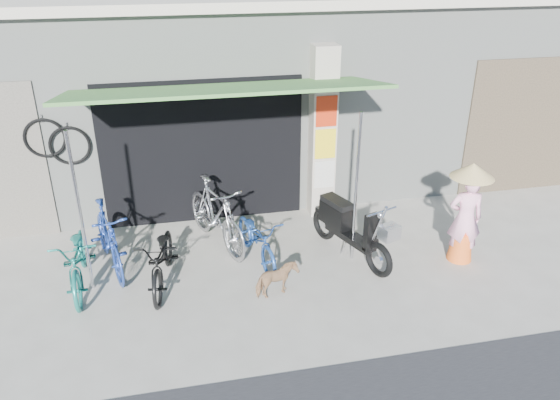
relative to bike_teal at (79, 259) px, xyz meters
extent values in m
plane|color=#A6A196|center=(3.13, -0.83, -0.45)|extent=(80.00, 80.00, 0.00)
cube|color=#9FA49C|center=(3.13, 4.27, 1.30)|extent=(12.00, 5.00, 3.50)
cube|color=black|center=(1.93, 1.75, 0.80)|extent=(3.40, 0.06, 2.50)
cube|color=black|center=(1.93, 1.76, 0.10)|extent=(3.06, 0.04, 1.10)
torus|color=black|center=(-0.17, 1.71, 1.10)|extent=(0.65, 0.05, 0.65)
cylinder|color=silver|center=(-0.17, 1.73, 1.42)|extent=(0.02, 0.02, 0.12)
torus|color=black|center=(-0.52, 1.71, 1.25)|extent=(0.65, 0.05, 0.65)
cylinder|color=silver|center=(-0.52, 1.73, 1.57)|extent=(0.02, 0.02, 0.12)
cube|color=#B8AC9D|center=(3.98, 1.62, 1.05)|extent=(0.42, 0.42, 3.00)
cube|color=red|center=(3.98, 1.40, 1.50)|extent=(0.36, 0.02, 0.52)
cube|color=yellow|center=(3.98, 1.40, 0.93)|extent=(0.36, 0.02, 0.52)
cube|color=beige|center=(3.98, 1.40, 0.37)|extent=(0.36, 0.02, 0.50)
cube|color=#3E7233|center=(2.23, 0.82, 2.10)|extent=(4.60, 1.88, 0.35)
cylinder|color=silver|center=(0.13, -0.08, 0.73)|extent=(0.05, 0.05, 2.36)
cylinder|color=silver|center=(4.03, -0.08, 0.73)|extent=(0.05, 0.05, 2.36)
cube|color=brown|center=(8.13, 1.76, 0.85)|extent=(2.60, 0.06, 2.60)
imported|color=#1A7569|center=(0.00, 0.00, 0.00)|extent=(0.70, 1.76, 0.91)
imported|color=navy|center=(0.38, 0.40, 0.06)|extent=(0.92, 1.77, 1.02)
imported|color=black|center=(1.15, -0.20, -0.03)|extent=(0.81, 1.70, 0.86)
imported|color=#A3A3A8|center=(2.01, 0.77, 0.11)|extent=(1.17, 1.94, 1.13)
imported|color=#1E458D|center=(2.56, 0.15, -0.06)|extent=(0.82, 1.59, 0.79)
imported|color=tan|center=(2.67, -0.81, -0.20)|extent=(0.65, 0.45, 0.50)
torus|color=black|center=(4.24, -0.64, -0.18)|extent=(0.28, 0.54, 0.55)
torus|color=black|center=(3.77, 0.62, -0.18)|extent=(0.28, 0.54, 0.55)
cube|color=black|center=(4.00, -0.01, -0.10)|extent=(0.56, 1.00, 0.10)
cube|color=black|center=(3.88, 0.33, 0.12)|extent=(0.45, 0.63, 0.35)
cube|color=black|center=(3.88, 0.33, 0.34)|extent=(0.43, 0.62, 0.09)
cube|color=black|center=(4.17, -0.44, 0.19)|extent=(0.25, 0.18, 0.58)
cylinder|color=silver|center=(4.23, -0.61, 0.60)|extent=(0.51, 0.22, 0.03)
cube|color=silver|center=(4.30, -0.78, 0.35)|extent=(0.32, 0.29, 0.21)
imported|color=#FDAACD|center=(5.66, -0.45, 0.26)|extent=(0.58, 0.45, 1.42)
cone|color=orange|center=(5.66, -0.45, -0.22)|extent=(0.38, 0.38, 0.46)
cone|color=#D9B975|center=(5.66, -0.45, 1.04)|extent=(0.64, 0.64, 0.22)
camera|label=1|loc=(1.40, -7.02, 4.05)|focal=35.00mm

